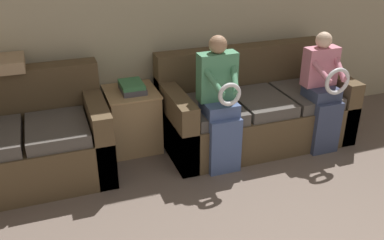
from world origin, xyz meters
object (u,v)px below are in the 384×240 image
couch_main (253,110)px  side_shelf (133,118)px  child_left_seated (220,101)px  book_stack (132,87)px  couch_side (27,143)px  throw_pillow (2,64)px  child_right_seated (323,89)px

couch_main → side_shelf: size_ratio=3.10×
child_left_seated → book_stack: (-0.64, 0.59, -0.01)m
couch_side → throw_pillow: (-0.09, 0.29, 0.63)m
child_left_seated → side_shelf: child_left_seated is taller
couch_side → book_stack: bearing=11.3°
side_shelf → throw_pillow: (-1.07, 0.08, 0.65)m
couch_side → side_shelf: 1.00m
couch_side → throw_pillow: 0.70m
couch_side → child_right_seated: bearing=-8.6°
child_right_seated → throw_pillow: (-2.77, 0.70, 0.34)m
throw_pillow → couch_main: bearing=-8.0°
couch_main → couch_side: couch_side is taller
couch_main → side_shelf: (-1.18, 0.23, -0.01)m
child_right_seated → child_left_seated: bearing=179.5°
couch_main → book_stack: 1.23m
couch_main → throw_pillow: (-2.25, 0.32, 0.64)m
couch_main → book_stack: couch_main is taller
book_stack → child_right_seated: bearing=-19.6°
couch_main → couch_side: (-2.15, 0.03, 0.01)m
side_shelf → throw_pillow: 1.25m
side_shelf → book_stack: (0.01, -0.01, 0.33)m
couch_side → throw_pillow: bearing=107.9°
couch_side → child_right_seated: 2.73m
book_stack → couch_main: bearing=-10.8°
book_stack → child_left_seated: bearing=-42.7°
child_left_seated → couch_side: bearing=166.3°
couch_side → throw_pillow: size_ratio=3.81×
couch_main → throw_pillow: throw_pillow is taller
couch_main → book_stack: bearing=169.2°
child_right_seated → side_shelf: 1.84m
side_shelf → book_stack: bearing=-44.4°
child_right_seated → throw_pillow: bearing=165.9°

